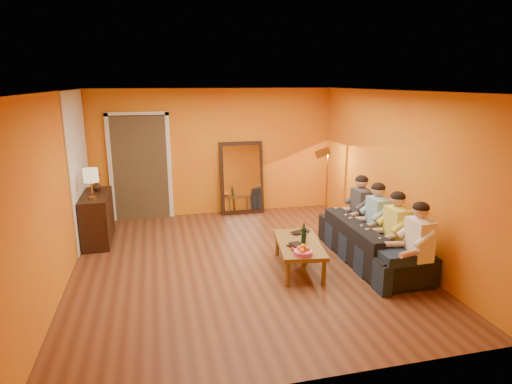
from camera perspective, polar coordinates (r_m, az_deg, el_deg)
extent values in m
cube|color=brown|center=(6.69, -1.94, -9.55)|extent=(5.00, 5.50, 0.00)
cube|color=white|center=(6.11, -2.16, 13.30)|extent=(5.00, 5.50, 0.00)
cube|color=orange|center=(8.94, -5.58, 5.27)|extent=(5.00, 0.00, 2.60)
cube|color=orange|center=(6.29, -24.96, 0.01)|extent=(0.00, 5.50, 2.60)
cube|color=orange|center=(7.19, 17.91, 2.35)|extent=(0.00, 5.50, 2.60)
cube|color=white|center=(7.97, -22.51, 3.09)|extent=(0.02, 1.90, 2.58)
cube|color=#3F2D19|center=(8.98, -15.14, 3.25)|extent=(1.06, 0.30, 2.10)
cube|color=white|center=(8.90, -18.82, 2.88)|extent=(0.08, 0.06, 2.20)
cube|color=white|center=(8.86, -11.47, 3.32)|extent=(0.08, 0.06, 2.20)
cube|color=white|center=(8.72, -15.63, 10.01)|extent=(1.22, 0.06, 0.08)
cube|color=black|center=(9.01, -1.92, 1.91)|extent=(0.92, 0.27, 1.51)
cube|color=white|center=(8.97, -1.87, 1.86)|extent=(0.78, 0.21, 1.35)
cube|color=black|center=(7.95, -20.37, -3.26)|extent=(0.44, 1.18, 0.85)
imported|color=black|center=(6.93, 15.13, -6.29)|extent=(2.23, 0.87, 0.65)
cylinder|color=black|center=(6.31, 6.38, -5.52)|extent=(0.07, 0.07, 0.31)
imported|color=#B27F3F|center=(6.52, 6.43, -5.86)|extent=(0.12, 0.12, 0.09)
imported|color=black|center=(6.76, 6.24, -5.42)|extent=(0.39, 0.33, 0.03)
imported|color=black|center=(6.16, 4.78, -7.43)|extent=(0.25, 0.28, 0.02)
imported|color=#A21B12|center=(6.17, 4.84, -7.22)|extent=(0.26, 0.29, 0.02)
imported|color=black|center=(6.14, 4.82, -7.13)|extent=(0.20, 0.24, 0.02)
imported|color=black|center=(8.06, -20.50, 0.77)|extent=(0.17, 0.17, 0.18)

